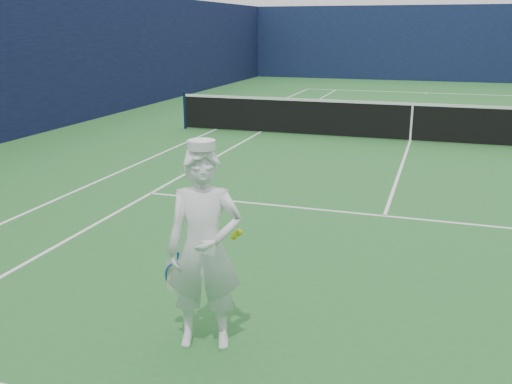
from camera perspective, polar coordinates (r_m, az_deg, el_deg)
ground at (r=15.41m, az=15.14°, el=4.90°), size 80.00×80.00×0.00m
court_markings at (r=15.41m, az=15.15°, el=4.91°), size 11.03×23.83×0.01m
windscreen_fence at (r=15.17m, az=15.71°, el=12.32°), size 20.12×36.12×4.00m
tennis_net at (r=15.32m, az=15.30°, el=6.93°), size 12.88×0.09×1.07m
tennis_player at (r=5.17m, az=-5.19°, el=-5.70°), size 0.87×0.63×1.95m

